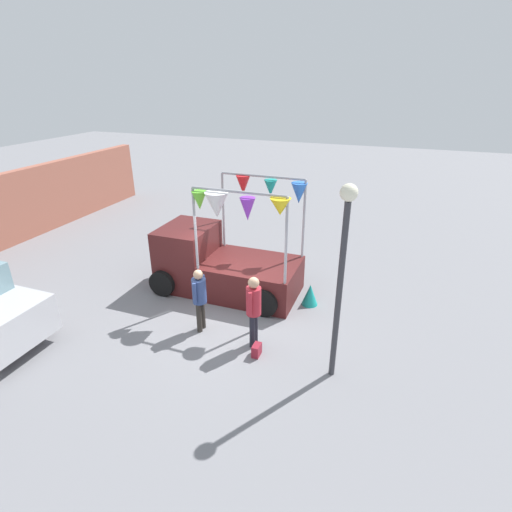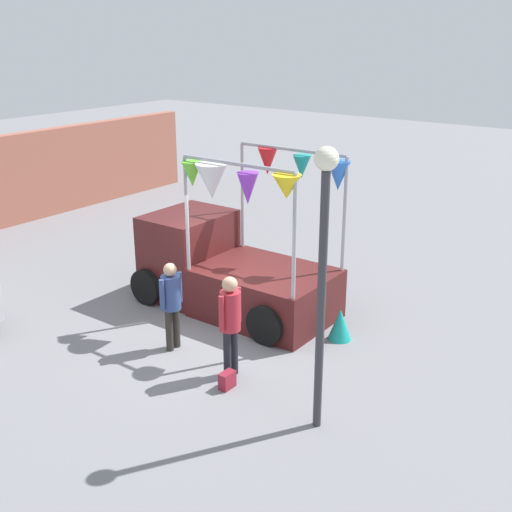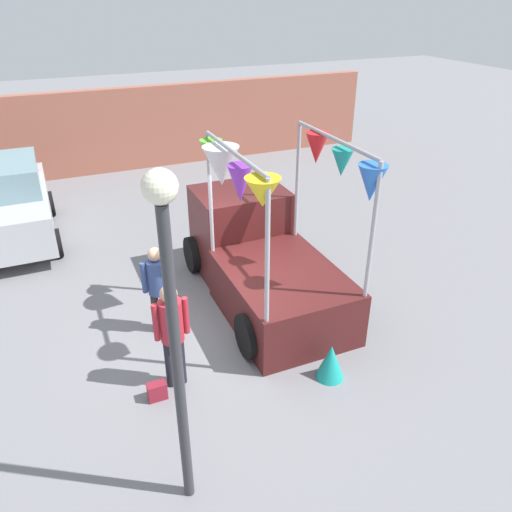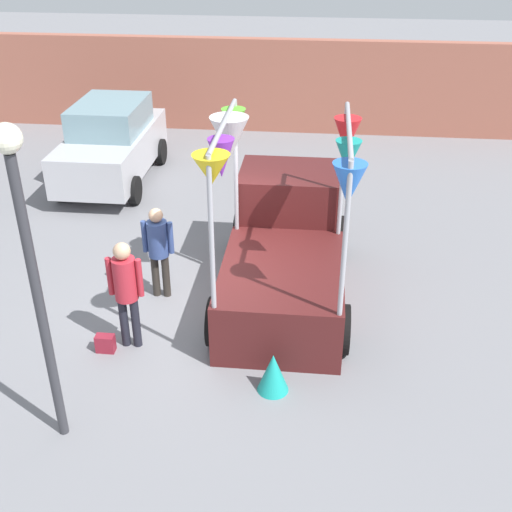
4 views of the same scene
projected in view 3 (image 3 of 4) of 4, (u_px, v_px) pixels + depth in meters
The scene contains 9 objects.
ground_plane at pixel (209, 327), 8.94m from camera, with size 60.00×60.00×0.00m, color slate.
vendor_truck at pixel (259, 252), 9.56m from camera, with size 2.43×4.09×3.27m.
parked_car at pixel (9, 202), 11.61m from camera, with size 1.88×4.00×1.88m.
person_customer at pixel (172, 327), 7.18m from camera, with size 0.53×0.34×1.76m.
person_vendor at pixel (158, 282), 8.41m from camera, with size 0.53×0.34×1.64m.
handbag at pixel (157, 391), 7.34m from camera, with size 0.28×0.16×0.28m, color maroon.
street_lamp at pixel (172, 312), 4.77m from camera, with size 0.32×0.32×4.08m.
brick_boundary_wall at pixel (113, 131), 15.92m from camera, with size 18.00×0.36×2.60m, color #9E5947.
folded_kite_bundle_teal at pixel (331, 362), 7.67m from camera, with size 0.44×0.44×0.60m, color teal.
Camera 3 is at (-2.10, -6.98, 5.40)m, focal length 35.00 mm.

